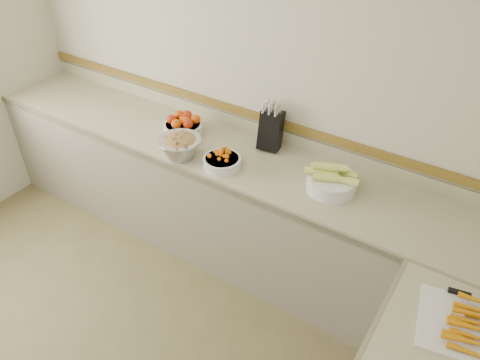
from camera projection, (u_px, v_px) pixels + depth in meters
The scene contains 8 objects.
back_wall at pixel (249, 80), 3.17m from camera, with size 4.00×4.00×0.00m, color #BFBA9E.
counter_back at pixel (224, 202), 3.46m from camera, with size 4.00×0.65×1.08m.
knife_block at pixel (271, 129), 3.15m from camera, with size 0.17×0.20×0.35m.
tomato_bowl at pixel (183, 125), 3.36m from camera, with size 0.28×0.28×0.14m.
cherry_tomato_bowl at pixel (222, 160), 3.02m from camera, with size 0.25×0.25×0.14m.
corn_bowl at pixel (332, 180), 2.82m from camera, with size 0.34×0.30×0.18m.
rhubarb_bowl at pixel (180, 146), 3.09m from camera, with size 0.29×0.29×0.17m.
cutting_board at pixel (475, 328), 2.03m from camera, with size 0.53×0.44×0.07m.
Camera 1 is at (1.56, -0.51, 2.65)m, focal length 35.00 mm.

